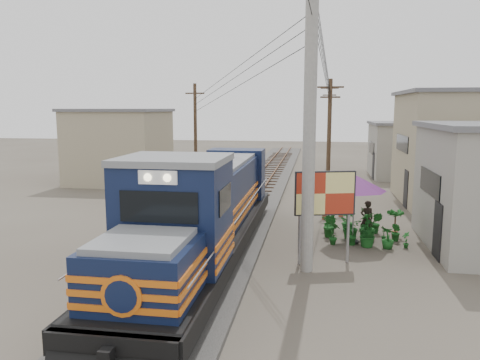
% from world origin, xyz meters
% --- Properties ---
extents(ground, '(120.00, 120.00, 0.00)m').
position_xyz_m(ground, '(0.00, 0.00, 0.00)').
color(ground, '#473F35').
rests_on(ground, ground).
extents(ballast, '(3.60, 70.00, 0.16)m').
position_xyz_m(ballast, '(0.00, 10.00, 0.08)').
color(ballast, '#595651').
rests_on(ballast, ground).
extents(track, '(1.15, 70.00, 0.12)m').
position_xyz_m(track, '(0.00, 10.00, 0.26)').
color(track, '#51331E').
rests_on(track, ground).
extents(locomotive, '(2.84, 15.45, 3.83)m').
position_xyz_m(locomotive, '(0.00, 0.10, 1.68)').
color(locomotive, black).
rests_on(locomotive, ground).
extents(utility_pole_main, '(0.40, 0.40, 10.00)m').
position_xyz_m(utility_pole_main, '(3.50, -0.50, 5.00)').
color(utility_pole_main, '#9E9B93').
rests_on(utility_pole_main, ground).
extents(wooden_pole_mid, '(1.60, 0.24, 7.00)m').
position_xyz_m(wooden_pole_mid, '(4.50, 14.00, 3.68)').
color(wooden_pole_mid, '#4C3826').
rests_on(wooden_pole_mid, ground).
extents(wooden_pole_far, '(1.60, 0.24, 7.50)m').
position_xyz_m(wooden_pole_far, '(4.80, 28.00, 3.93)').
color(wooden_pole_far, '#4C3826').
rests_on(wooden_pole_far, ground).
extents(wooden_pole_left, '(1.60, 0.24, 7.00)m').
position_xyz_m(wooden_pole_left, '(-5.00, 18.00, 3.68)').
color(wooden_pole_left, '#4C3826').
rests_on(wooden_pole_left, ground).
extents(power_lines, '(9.65, 19.00, 3.30)m').
position_xyz_m(power_lines, '(-0.14, 8.49, 7.56)').
color(power_lines, black).
rests_on(power_lines, ground).
extents(shophouse_mid, '(8.40, 7.35, 6.20)m').
position_xyz_m(shophouse_mid, '(12.50, 12.00, 3.11)').
color(shophouse_mid, gray).
rests_on(shophouse_mid, ground).
extents(shophouse_back, '(6.30, 6.30, 4.20)m').
position_xyz_m(shophouse_back, '(11.00, 22.00, 2.11)').
color(shophouse_back, gray).
rests_on(shophouse_back, ground).
extents(shophouse_left, '(6.30, 6.30, 5.20)m').
position_xyz_m(shophouse_left, '(-10.00, 16.00, 2.61)').
color(shophouse_left, gray).
rests_on(shophouse_left, ground).
extents(billboard, '(2.02, 0.65, 3.18)m').
position_xyz_m(billboard, '(4.05, 0.32, 2.34)').
color(billboard, '#99999E').
rests_on(billboard, ground).
extents(market_umbrella, '(2.50, 2.50, 2.71)m').
position_xyz_m(market_umbrella, '(5.22, 3.00, 2.38)').
color(market_umbrella, black).
rests_on(market_umbrella, ground).
extents(vendor, '(0.62, 0.49, 1.50)m').
position_xyz_m(vendor, '(5.85, 4.05, 0.75)').
color(vendor, black).
rests_on(vendor, ground).
extents(plant_nursery, '(3.39, 3.11, 1.12)m').
position_xyz_m(plant_nursery, '(5.41, 3.56, 0.48)').
color(plant_nursery, '#18571C').
rests_on(plant_nursery, ground).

